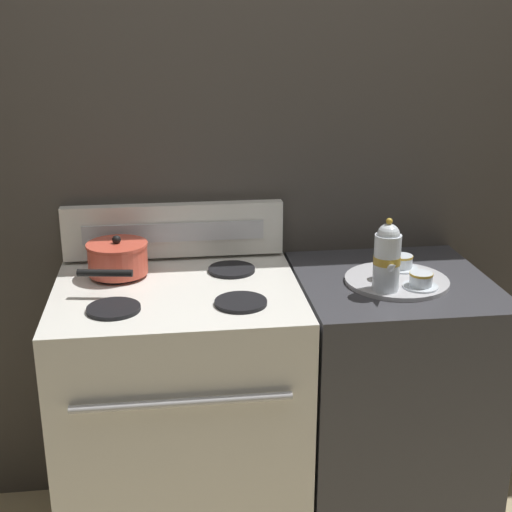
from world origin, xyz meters
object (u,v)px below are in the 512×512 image
(teapot, at_px, (387,257))
(teacup_right, at_px, (421,280))
(saucepan, at_px, (117,258))
(serving_tray, at_px, (397,281))
(teacup_left, at_px, (402,262))
(creamer_jug, at_px, (384,270))
(stove, at_px, (182,419))

(teapot, distance_m, teacup_right, 0.14)
(saucepan, xyz_separation_m, serving_tray, (0.88, -0.17, -0.06))
(teacup_left, bearing_deg, creamer_jug, -136.74)
(creamer_jug, bearing_deg, serving_tray, -7.33)
(teapot, bearing_deg, stove, 169.48)
(saucepan, relative_size, teacup_left, 2.75)
(teacup_right, bearing_deg, teacup_left, 91.96)
(stove, relative_size, creamer_jug, 15.44)
(stove, xyz_separation_m, creamer_jug, (0.65, -0.02, 0.51))
(teacup_left, xyz_separation_m, creamer_jug, (-0.09, -0.08, 0.01))
(serving_tray, xyz_separation_m, teapot, (-0.06, -0.09, 0.11))
(creamer_jug, bearing_deg, teacup_left, 43.26)
(saucepan, distance_m, teacup_right, 0.96)
(saucepan, bearing_deg, teapot, -17.40)
(teapot, xyz_separation_m, creamer_jug, (0.02, 0.09, -0.08))
(teacup_right, bearing_deg, teapot, -177.24)
(teapot, distance_m, teacup_left, 0.22)
(stove, bearing_deg, creamer_jug, -2.17)
(teapot, relative_size, teacup_right, 2.09)
(saucepan, distance_m, serving_tray, 0.90)
(teacup_left, bearing_deg, stove, -175.69)
(stove, relative_size, teacup_left, 8.67)
(stove, relative_size, teapot, 4.15)
(saucepan, distance_m, teapot, 0.86)
(teacup_left, bearing_deg, teacup_right, -88.04)
(stove, distance_m, saucepan, 0.58)
(stove, xyz_separation_m, teacup_right, (0.74, -0.11, 0.50))
(saucepan, height_order, teacup_left, saucepan)
(stove, xyz_separation_m, saucepan, (-0.19, 0.14, 0.53))
(teacup_left, bearing_deg, serving_tray, -116.54)
(serving_tray, height_order, creamer_jug, creamer_jug)
(stove, height_order, teacup_right, teacup_right)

